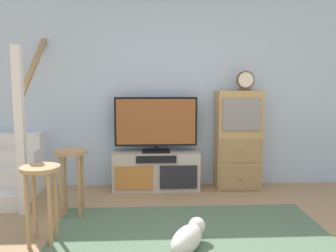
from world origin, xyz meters
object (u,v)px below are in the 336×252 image
Objects in this scene: bar_stool_near at (41,186)px; dog at (188,238)px; side_cabinet at (238,140)px; bar_stool_far at (71,167)px; television at (156,123)px; desk_clock at (245,81)px; media_console at (156,171)px.

dog is at bearing -9.22° from bar_stool_near.
side_cabinet is 2.19m from bar_stool_far.
side_cabinet is at bearing 64.02° from dog.
desk_clock is at bearing -1.41° from television.
media_console is 1.75m from dog.
bar_stool_far reaches higher than dog.
dog is (0.24, -1.73, -0.13)m from media_console.
media_console is 1.66m from desk_clock.
media_console is at bearing 43.83° from bar_stool_far.
media_console is 1.86m from bar_stool_near.
side_cabinet reaches higher than media_console.
bar_stool_near is (-2.19, -1.52, -0.92)m from desk_clock.
bar_stool_near is at bearing -123.55° from television.
television is 1.33m from bar_stool_far.
side_cabinet is at bearing 23.84° from bar_stool_far.
bar_stool_near is at bearing -123.96° from media_console.
television is 1.89m from bar_stool_near.
side_cabinet reaches higher than bar_stool_far.
side_cabinet is 0.79m from desk_clock.
dog is (-0.85, -1.74, -0.54)m from side_cabinet.
television is 1.29m from desk_clock.
television is at bearing 97.89° from dog.
bar_stool_far is at bearing -156.16° from side_cabinet.
television is 1.12m from side_cabinet.
media_console is 1.05× the size of television.
bar_stool_near is (-2.12, -1.53, -0.13)m from side_cabinet.
media_console is at bearing -90.00° from television.
desk_clock is at bearing -11.48° from side_cabinet.
bar_stool_far is (-2.08, -0.87, -0.91)m from desk_clock.
bar_stool_far is at bearing 143.43° from dog.
desk_clock is 0.36× the size of bar_stool_far.
bar_stool_far is 1.44× the size of dog.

